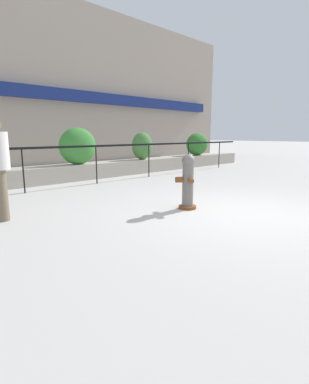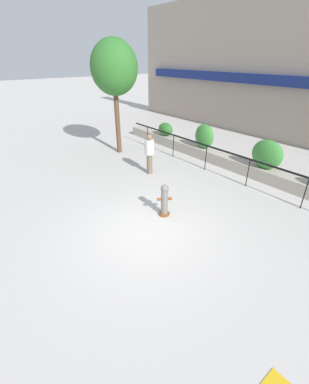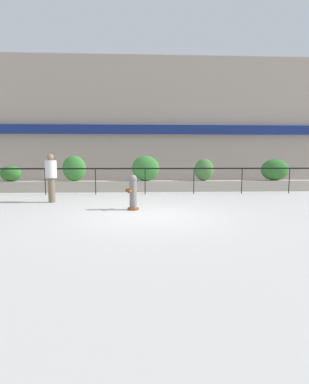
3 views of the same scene
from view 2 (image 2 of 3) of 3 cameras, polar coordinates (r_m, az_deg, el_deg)
name	(u,v)px [view 2 (image 2 of 3)]	position (r m, az deg, el deg)	size (l,w,h in m)	color
ground_plane	(147,233)	(7.59, -1.65, -9.06)	(120.00, 120.00, 0.00)	#BCB7B2
planter_wall_low	(262,173)	(11.60, 22.76, 3.87)	(18.00, 0.70, 0.50)	#ADA393
fence_railing_segment	(250,162)	(10.42, 20.44, 6.27)	(15.00, 0.05, 1.15)	black
hedge_bush_0	(166,129)	(15.09, 2.47, 13.77)	(0.98, 0.63, 0.72)	#2D6B28
hedge_bush_1	(204,136)	(13.06, 11.00, 12.06)	(1.08, 0.56, 1.18)	#387F33
hedge_bush_2	(267,154)	(11.29, 23.74, 7.66)	(1.29, 0.65, 1.18)	#387F33
fire_hydrant	(164,200)	(8.10, 2.23, -1.74)	(0.48, 0.48, 1.08)	brown
street_tree	(114,68)	(13.34, -8.99, 25.52)	(2.38, 2.14, 5.34)	brown
pedestrian	(149,152)	(10.97, -1.14, 8.95)	(0.43, 0.43, 1.73)	brown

